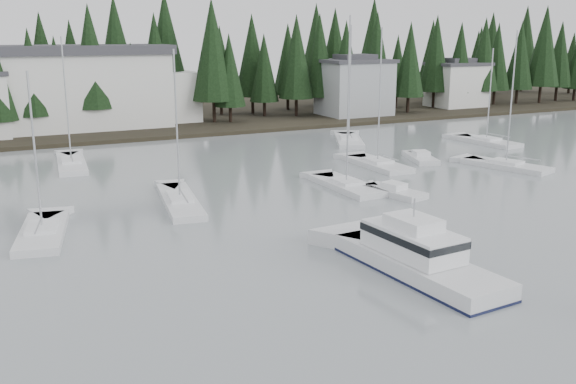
# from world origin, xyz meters

# --- Properties ---
(far_shore_land) EXTENTS (240.00, 54.00, 1.00)m
(far_shore_land) POSITION_xyz_m (0.00, 97.00, 0.00)
(far_shore_land) COLOR black
(far_shore_land) RESTS_ON ground
(conifer_treeline) EXTENTS (200.00, 22.00, 20.00)m
(conifer_treeline) POSITION_xyz_m (0.00, 86.00, 0.00)
(conifer_treeline) COLOR black
(conifer_treeline) RESTS_ON ground
(house_east_a) EXTENTS (10.60, 8.48, 9.25)m
(house_east_a) POSITION_xyz_m (36.00, 78.00, 4.90)
(house_east_a) COLOR #999EA0
(house_east_a) RESTS_ON ground
(house_east_b) EXTENTS (9.54, 7.42, 8.25)m
(house_east_b) POSITION_xyz_m (58.00, 80.00, 4.40)
(house_east_b) COLOR silver
(house_east_b) RESTS_ON ground
(harbor_inn) EXTENTS (29.50, 11.50, 10.90)m
(harbor_inn) POSITION_xyz_m (-2.96, 82.34, 5.78)
(harbor_inn) COLOR silver
(harbor_inn) RESTS_ON ground
(cabin_cruiser_center) EXTENTS (4.34, 11.55, 4.87)m
(cabin_cruiser_center) POSITION_xyz_m (3.99, 19.59, 0.73)
(cabin_cruiser_center) COLOR silver
(cabin_cruiser_center) RESTS_ON ground
(sailboat_1) EXTENTS (2.87, 8.72, 14.95)m
(sailboat_1) POSITION_xyz_m (10.81, 38.41, 0.09)
(sailboat_1) COLOR silver
(sailboat_1) RESTS_ON ground
(sailboat_2) EXTENTS (5.15, 9.13, 13.77)m
(sailboat_2) POSITION_xyz_m (29.43, 38.80, 0.08)
(sailboat_2) COLOR silver
(sailboat_2) RESTS_ON ground
(sailboat_3) EXTENTS (3.65, 11.16, 13.22)m
(sailboat_3) POSITION_xyz_m (-9.09, 58.74, 0.06)
(sailboat_3) COLOR silver
(sailboat_3) RESTS_ON ground
(sailboat_5) EXTENTS (4.45, 9.14, 11.30)m
(sailboat_5) POSITION_xyz_m (-14.09, 35.76, 0.06)
(sailboat_5) COLOR silver
(sailboat_5) RESTS_ON ground
(sailboat_6) EXTENTS (3.06, 8.74, 14.06)m
(sailboat_6) POSITION_xyz_m (18.36, 44.94, 0.08)
(sailboat_6) COLOR silver
(sailboat_6) RESTS_ON ground
(sailboat_7) EXTENTS (4.10, 11.14, 12.42)m
(sailboat_7) POSITION_xyz_m (-3.61, 39.57, 0.06)
(sailboat_7) COLOR silver
(sailboat_7) RESTS_ON ground
(sailboat_8) EXTENTS (3.53, 9.02, 11.77)m
(sailboat_8) POSITION_xyz_m (37.85, 50.66, 0.06)
(sailboat_8) COLOR silver
(sailboat_8) RESTS_ON ground
(sailboat_9) EXTENTS (7.12, 10.31, 14.41)m
(sailboat_9) POSITION_xyz_m (23.33, 58.63, 0.07)
(sailboat_9) COLOR silver
(sailboat_9) RESTS_ON ground
(runabout_1) EXTENTS (3.48, 5.97, 1.42)m
(runabout_1) POSITION_xyz_m (13.15, 34.74, 0.13)
(runabout_1) COLOR silver
(runabout_1) RESTS_ON ground
(runabout_4) EXTENTS (3.92, 6.14, 1.42)m
(runabout_4) POSITION_xyz_m (24.16, 45.51, 0.13)
(runabout_4) COLOR silver
(runabout_4) RESTS_ON ground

